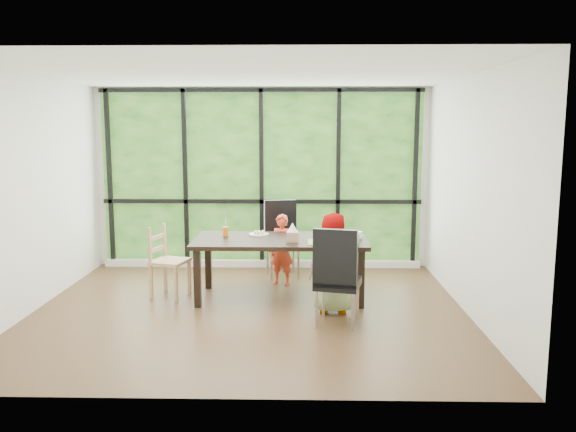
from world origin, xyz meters
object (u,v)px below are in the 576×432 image
(child_older, at_px, (333,263))
(white_mug, at_px, (359,235))
(plate_far, at_px, (259,234))
(chair_window_leather, at_px, (283,240))
(green_cup, at_px, (356,239))
(dining_table, at_px, (280,268))
(chair_interior_leather, at_px, (338,276))
(chair_end_beech, at_px, (170,262))
(orange_cup, at_px, (226,231))
(tissue_box, at_px, (292,237))
(child_toddler, at_px, (282,250))
(plate_near, at_px, (326,242))

(child_older, bearing_deg, white_mug, -119.73)
(plate_far, relative_size, white_mug, 2.93)
(chair_window_leather, relative_size, green_cup, 8.78)
(green_cup, bearing_deg, child_older, -136.03)
(dining_table, relative_size, plate_far, 8.19)
(dining_table, relative_size, chair_interior_leather, 1.97)
(chair_end_beech, bearing_deg, chair_window_leather, -38.43)
(orange_cup, height_order, white_mug, orange_cup)
(chair_interior_leather, xyz_separation_m, orange_cup, (-1.35, 1.17, 0.27))
(chair_window_leather, distance_m, plate_far, 0.85)
(chair_interior_leather, relative_size, tissue_box, 7.76)
(child_toddler, relative_size, white_mug, 10.86)
(plate_far, distance_m, tissue_box, 0.61)
(child_toddler, distance_m, green_cup, 1.33)
(chair_window_leather, bearing_deg, white_mug, -57.15)
(plate_near, height_order, green_cup, green_cup)
(chair_window_leather, distance_m, child_toddler, 0.42)
(green_cup, relative_size, white_mug, 1.39)
(chair_end_beech, height_order, child_toddler, child_toddler)
(green_cup, distance_m, white_mug, 0.34)
(dining_table, bearing_deg, white_mug, 1.83)
(chair_interior_leather, distance_m, white_mug, 1.10)
(chair_end_beech, height_order, orange_cup, chair_end_beech)
(dining_table, height_order, orange_cup, orange_cup)
(chair_end_beech, relative_size, child_older, 0.78)
(plate_far, distance_m, green_cup, 1.31)
(chair_window_leather, relative_size, plate_far, 4.16)
(child_older, bearing_deg, chair_end_beech, -16.53)
(child_toddler, distance_m, orange_cup, 0.88)
(dining_table, distance_m, tissue_box, 0.49)
(plate_near, bearing_deg, tissue_box, 172.67)
(plate_far, distance_m, white_mug, 1.27)
(dining_table, height_order, child_toddler, child_toddler)
(plate_near, xyz_separation_m, orange_cup, (-1.25, 0.40, 0.05))
(dining_table, relative_size, chair_end_beech, 2.36)
(chair_window_leather, xyz_separation_m, chair_interior_leather, (0.66, -2.01, 0.00))
(chair_end_beech, bearing_deg, chair_interior_leather, -100.80)
(chair_end_beech, bearing_deg, child_older, -90.82)
(chair_end_beech, bearing_deg, white_mug, -74.16)
(plate_far, relative_size, green_cup, 2.11)
(child_older, xyz_separation_m, plate_near, (-0.07, 0.35, 0.18))
(plate_near, distance_m, orange_cup, 1.32)
(child_older, distance_m, white_mug, 0.72)
(chair_window_leather, bearing_deg, child_toddler, -101.38)
(plate_near, bearing_deg, orange_cup, 162.16)
(chair_end_beech, bearing_deg, plate_near, -81.51)
(chair_interior_leather, distance_m, plate_near, 0.80)
(chair_interior_leather, distance_m, chair_end_beech, 2.27)
(dining_table, xyz_separation_m, chair_end_beech, (-1.38, 0.02, 0.08))
(dining_table, bearing_deg, plate_far, 137.85)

